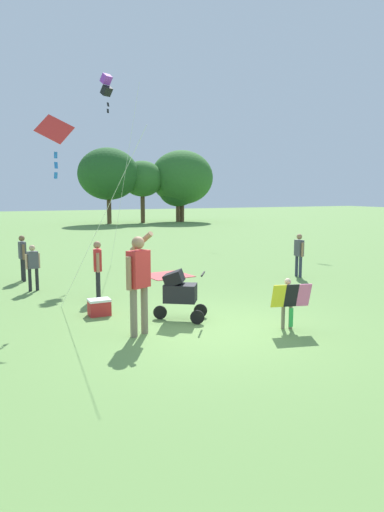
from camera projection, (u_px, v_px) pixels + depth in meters
name	position (u px, v px, depth m)	size (l,w,h in m)	color
ground_plane	(208.00, 329.00, 8.92)	(120.00, 120.00, 0.00)	#668E47
child_with_butterfly_kite	(288.00, 299.00, 8.82)	(0.76, 0.43, 0.97)	#7F705B
person_adult_flyer	(138.00, 276.00, 8.40)	(0.58, 0.70, 1.88)	#7F705B
stroller	(179.00, 291.00, 9.47)	(1.07, 0.88, 1.03)	black
kite_adult_black	(57.00, 137.00, 10.09)	(1.60, 2.90, 4.27)	red
kite_orange_delta	(107.00, 86.00, 15.76)	(0.79, 1.98, 6.52)	purple
person_red_shirt	(98.00, 265.00, 11.32)	(0.24, 0.45, 1.41)	#232328
person_sitting_far	(22.00, 254.00, 13.64)	(0.21, 0.43, 1.33)	#232328
person_couple_left	(33.00, 264.00, 12.26)	(0.38, 0.21, 1.21)	#232328
person_kid_running	(299.00, 252.00, 14.30)	(0.19, 0.42, 1.32)	#33384C
picnic_blanket	(167.00, 275.00, 14.60)	(1.33, 1.31, 0.02)	#CC3D3D
cooler_box	(99.00, 307.00, 9.88)	(0.45, 0.33, 0.35)	red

